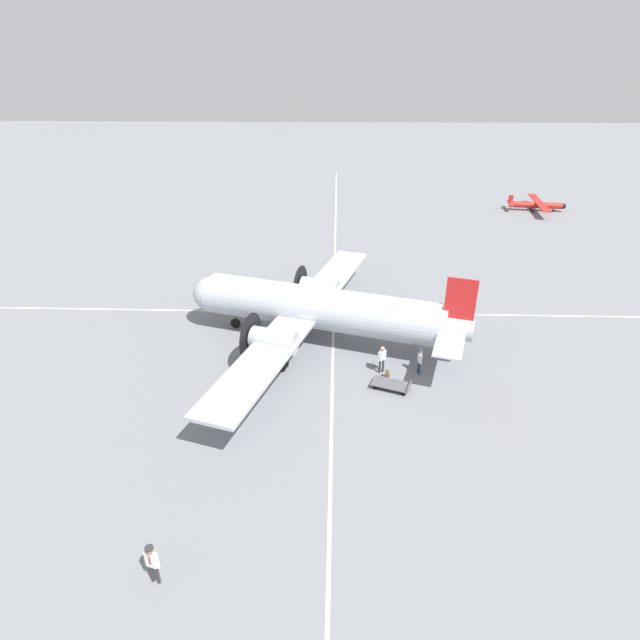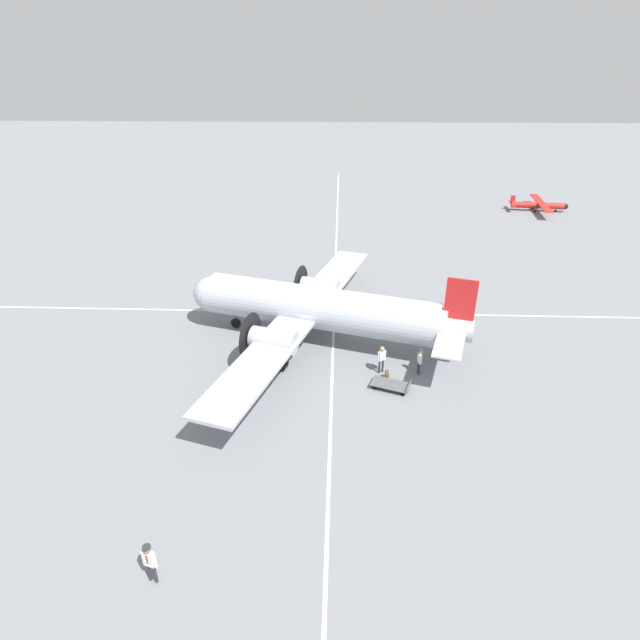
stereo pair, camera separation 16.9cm
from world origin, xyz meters
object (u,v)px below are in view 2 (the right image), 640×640
Objects in this scene: passenger_boarding at (382,357)px; baggage_cart at (391,385)px; light_aircraft_distant at (539,205)px; crew_foreground at (149,560)px; suitcase_near_door at (387,375)px; airliner_main at (314,307)px; ramp_agent at (420,359)px.

passenger_boarding reaches higher than baggage_cart.
baggage_cart is 0.25× the size of light_aircraft_distant.
crew_foreground is at bearing 24.56° from passenger_boarding.
crew_foreground is 0.19× the size of light_aircraft_distant.
baggage_cart is at bearing -111.28° from crew_foreground.
suitcase_near_door is at bearing -108.74° from crew_foreground.
passenger_boarding is 45.14m from light_aircraft_distant.
airliner_main is 2.51× the size of light_aircraft_distant.
ramp_agent is 2.58m from baggage_cart.
suitcase_near_door is at bearing -61.14° from baggage_cart.
crew_foreground is 16.91m from passenger_boarding.
crew_foreground is at bearing 133.78° from ramp_agent.
passenger_boarding is at bearing -106.49° from crew_foreground.
ramp_agent is 2.98× the size of suitcase_near_door.
light_aircraft_distant reaches higher than passenger_boarding.
light_aircraft_distant is (-39.61, 22.64, 0.53)m from suitcase_near_door.
suitcase_near_door is 0.23× the size of baggage_cart.
light_aircraft_distant is at bearing -104.77° from crew_foreground.
ramp_agent is 44.08m from light_aircraft_distant.
light_aircraft_distant is at bearing -110.80° from airliner_main.
ramp_agent is (0.06, 2.26, -0.04)m from passenger_boarding.
suitcase_near_door is (0.73, 0.30, -0.83)m from passenger_boarding.
baggage_cart is at bearing 8.73° from suitcase_near_door.
airliner_main reaches higher than ramp_agent.
crew_foreground is 62.04m from light_aircraft_distant.
baggage_cart is at bearing 72.03° from passenger_boarding.
passenger_boarding is (3.74, 4.24, -1.41)m from airliner_main.
passenger_boarding is 1.96m from baggage_cart.
crew_foreground is 16.49m from suitcase_near_door.
crew_foreground is at bearing 72.45° from baggage_cart.
crew_foreground is at bearing 91.52° from airliner_main.
light_aircraft_distant is (-38.88, 22.93, -0.30)m from passenger_boarding.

